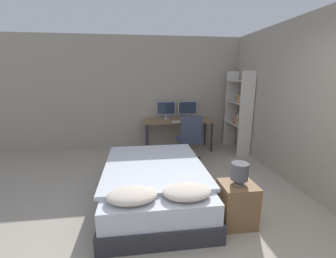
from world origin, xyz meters
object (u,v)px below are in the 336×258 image
object	(u,v)px
bed	(155,184)
office_chair	(189,142)
bookshelf	(240,110)
desk	(178,124)
monitor_left	(166,109)
keyboard	(180,121)
computer_mouse	(191,121)
nightstand	(237,204)
bedside_lamp	(240,172)
monitor_right	(187,109)

from	to	relation	value
bed	office_chair	distance (m)	1.69
office_chair	bookshelf	xyz separation A→B (m)	(1.30, 0.49, 0.59)
desk	monitor_left	size ratio (longest dim) A/B	3.52
keyboard	office_chair	size ratio (longest dim) A/B	0.35
computer_mouse	office_chair	world-z (taller)	office_chair
office_chair	desk	bearing A→B (deg)	97.17
nightstand	office_chair	distance (m)	2.13
computer_mouse	bookshelf	size ratio (longest dim) A/B	0.04
nightstand	desk	size ratio (longest dim) A/B	0.33
bedside_lamp	keyboard	world-z (taller)	bedside_lamp
desk	monitor_left	bearing A→B (deg)	142.01
nightstand	desk	xyz separation A→B (m)	(-0.21, 2.91, 0.39)
computer_mouse	office_chair	bearing A→B (deg)	-106.18
desk	office_chair	bearing A→B (deg)	-82.83
nightstand	monitor_left	size ratio (longest dim) A/B	1.15
monitor_right	keyboard	xyz separation A→B (m)	(-0.27, -0.42, -0.23)
bed	monitor_right	size ratio (longest dim) A/B	4.49
bedside_lamp	desk	size ratio (longest dim) A/B	0.16
computer_mouse	bookshelf	xyz separation A→B (m)	(1.13, -0.09, 0.25)
nightstand	keyboard	world-z (taller)	keyboard
computer_mouse	office_chair	distance (m)	0.70
keyboard	desk	bearing A→B (deg)	90.00
office_chair	bookshelf	world-z (taller)	bookshelf
desk	keyboard	size ratio (longest dim) A/B	4.57
desk	bed	bearing A→B (deg)	-108.33
desk	bookshelf	world-z (taller)	bookshelf
monitor_right	office_chair	bearing A→B (deg)	-99.65
keyboard	bookshelf	distance (m)	1.43
nightstand	computer_mouse	distance (m)	2.75
bed	desk	bearing A→B (deg)	71.67
keyboard	office_chair	distance (m)	0.68
bedside_lamp	monitor_right	size ratio (longest dim) A/B	0.58
monitor_left	keyboard	world-z (taller)	monitor_left
monitor_right	bookshelf	size ratio (longest dim) A/B	0.24
nightstand	monitor_right	bearing A→B (deg)	88.93
monitor_left	monitor_right	xyz separation A→B (m)	(0.54, 0.00, 0.00)
bookshelf	bed	bearing A→B (deg)	-137.83
bedside_lamp	bookshelf	distance (m)	2.88
nightstand	bookshelf	distance (m)	2.96
monitor_right	bookshelf	distance (m)	1.24
nightstand	bedside_lamp	distance (m)	0.43
bedside_lamp	desk	world-z (taller)	bedside_lamp
bed	keyboard	size ratio (longest dim) A/B	5.81
nightstand	monitor_left	world-z (taller)	monitor_left
keyboard	monitor_left	bearing A→B (deg)	122.84
computer_mouse	office_chair	xyz separation A→B (m)	(-0.17, -0.58, -0.35)
monitor_left	office_chair	size ratio (longest dim) A/B	0.46
computer_mouse	monitor_left	bearing A→B (deg)	142.19
keyboard	bed	bearing A→B (deg)	-110.05
bedside_lamp	office_chair	size ratio (longest dim) A/B	0.26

